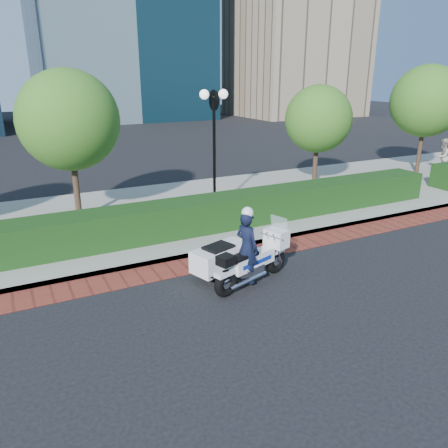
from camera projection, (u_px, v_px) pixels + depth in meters
name	position (u px, v px, depth m)	size (l,w,h in m)	color
ground	(270.00, 276.00, 11.01)	(120.00, 120.00, 0.00)	black
brick_strip	(241.00, 255.00, 12.27)	(60.00, 1.00, 0.01)	maroon
sidewalk	(181.00, 211.00, 16.03)	(60.00, 8.00, 0.15)	gray
hedge_main	(208.00, 213.00, 13.82)	(18.00, 1.20, 1.00)	black
lamppost	(214.00, 132.00, 14.85)	(1.02, 0.70, 4.21)	black
tree_b	(69.00, 121.00, 13.85)	(3.20, 3.20, 4.89)	#332319
tree_c	(318.00, 119.00, 18.30)	(2.80, 2.80, 4.30)	#332319
tree_d	(427.00, 101.00, 20.92)	(3.40, 3.40, 5.16)	#332319
police_motorcycle	(239.00, 255.00, 10.55)	(2.49, 1.81, 1.99)	black
pedestrian	(442.00, 157.00, 21.17)	(0.86, 0.67, 1.78)	#A9A695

